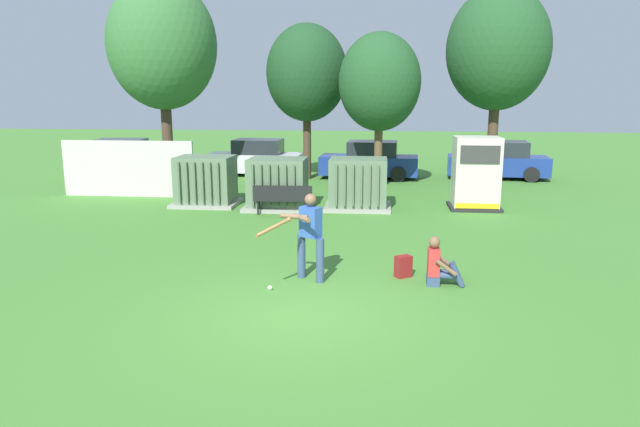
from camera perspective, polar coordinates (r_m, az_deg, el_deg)
ground_plane at (r=9.68m, az=-2.10°, el=-10.11°), size 96.00×96.00×0.00m
fence_panel at (r=21.48m, az=-18.69°, el=4.28°), size 4.80×0.12×2.00m
transformer_west at (r=19.16m, az=-11.37°, el=3.17°), size 2.10×1.70×1.62m
transformer_mid_west at (r=18.22m, az=-4.26°, el=2.93°), size 2.10×1.70×1.62m
transformer_mid_east at (r=18.22m, az=3.85°, el=2.94°), size 2.10×1.70×1.62m
generator_enclosure at (r=18.80m, az=15.35°, el=3.89°), size 1.60×1.40×2.30m
park_bench at (r=17.32m, az=-3.74°, el=1.62°), size 1.82×0.48×0.92m
batter at (r=11.07m, az=-1.14°, el=-1.94°), size 1.11×1.47×1.74m
sports_ball at (r=10.83m, az=-5.03°, el=-7.44°), size 0.09×0.09×0.09m
seated_spectator at (r=11.23m, az=11.82°, el=-5.18°), size 0.72×0.55×0.96m
backpack at (r=11.62m, az=8.31°, el=-5.29°), size 0.38×0.37×0.44m
tree_left at (r=23.53m, az=-15.53°, el=15.95°), size 4.15×4.15×7.94m
tree_center_left at (r=24.53m, az=-1.33°, el=13.87°), size 3.40×3.40×6.50m
tree_center_right at (r=21.94m, az=6.00°, el=12.94°), size 3.08×3.08×5.88m
tree_right at (r=24.62m, az=17.41°, el=15.40°), size 4.08×4.08×7.79m
parked_car_leftmost at (r=27.56m, az=-19.47°, el=5.27°), size 4.38×2.32×1.62m
parked_car_left_of_center at (r=25.95m, az=-6.43°, el=5.50°), size 4.24×1.99×1.62m
parked_car_right_of_center at (r=24.92m, az=5.00°, el=5.26°), size 4.29×2.10×1.62m
parked_car_rightmost at (r=25.92m, az=17.46°, el=5.02°), size 4.34×2.22×1.62m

